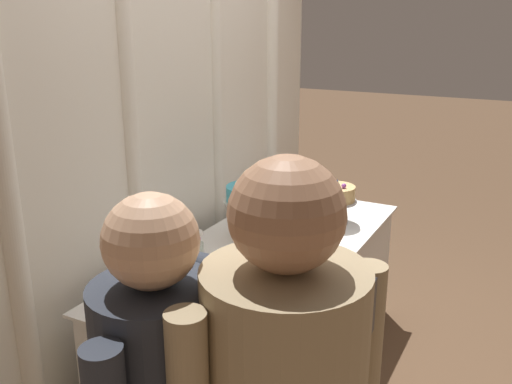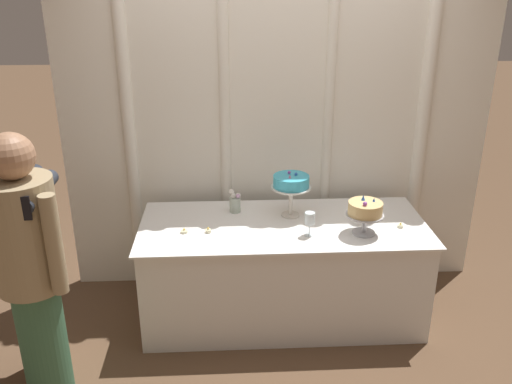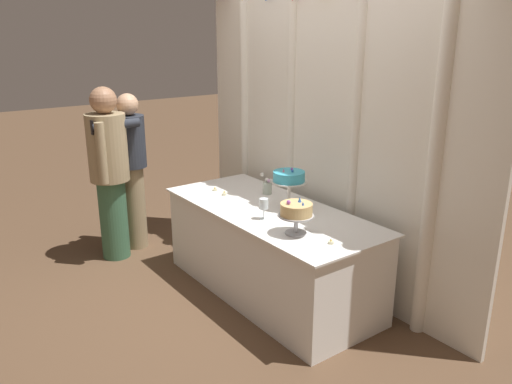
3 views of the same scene
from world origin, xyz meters
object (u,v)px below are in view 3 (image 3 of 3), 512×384
(cake_display_nearright, at_px, (296,211))
(tealight_near_right, at_px, (331,242))
(tealight_near_left, at_px, (224,194))
(wine_glass, at_px, (264,204))
(cake_table, at_px, (270,251))
(tealight_far_left, at_px, (215,190))
(guest_man_dark_suit, at_px, (109,168))
(cake_display_nearleft, at_px, (289,178))
(flower_vase, at_px, (267,186))
(guest_girl_blue_dress, at_px, (131,164))

(cake_display_nearright, xyz_separation_m, tealight_near_right, (0.27, 0.08, -0.16))
(tealight_near_left, bearing_deg, wine_glass, -6.48)
(cake_table, height_order, tealight_near_left, tealight_near_left)
(tealight_far_left, relative_size, guest_man_dark_suit, 0.03)
(cake_display_nearright, height_order, wine_glass, cake_display_nearright)
(tealight_far_left, distance_m, tealight_near_right, 1.46)
(cake_table, bearing_deg, cake_display_nearleft, 64.62)
(tealight_near_left, bearing_deg, cake_display_nearright, -3.89)
(cake_table, height_order, flower_vase, flower_vase)
(tealight_far_left, bearing_deg, wine_glass, -5.89)
(wine_glass, bearing_deg, cake_display_nearleft, 105.77)
(tealight_near_right, relative_size, guest_man_dark_suit, 0.02)
(flower_vase, xyz_separation_m, tealight_far_left, (-0.34, -0.31, -0.06))
(tealight_near_left, relative_size, guest_man_dark_suit, 0.03)
(flower_vase, xyz_separation_m, guest_girl_blue_dress, (-1.21, -0.73, 0.06))
(flower_vase, bearing_deg, tealight_far_left, -137.61)
(cake_display_nearleft, bearing_deg, cake_table, -115.38)
(cake_display_nearleft, relative_size, tealight_far_left, 6.73)
(flower_vase, height_order, guest_girl_blue_dress, guest_girl_blue_dress)
(tealight_far_left, bearing_deg, cake_display_nearleft, 17.33)
(tealight_near_left, relative_size, guest_girl_blue_dress, 0.03)
(cake_display_nearright, height_order, tealight_far_left, cake_display_nearright)
(cake_display_nearleft, xyz_separation_m, cake_display_nearright, (0.45, -0.31, -0.08))
(wine_glass, bearing_deg, tealight_far_left, 174.11)
(wine_glass, relative_size, tealight_far_left, 3.33)
(cake_display_nearleft, height_order, guest_man_dark_suit, guest_man_dark_suit)
(cake_display_nearleft, xyz_separation_m, guest_girl_blue_dress, (-1.60, -0.64, -0.12))
(cake_display_nearright, distance_m, tealight_far_left, 1.20)
(cake_table, xyz_separation_m, cake_display_nearright, (0.52, -0.18, 0.53))
(wine_glass, xyz_separation_m, tealight_far_left, (-0.82, 0.09, -0.11))
(tealight_far_left, xyz_separation_m, guest_man_dark_suit, (-0.77, -0.67, 0.14))
(tealight_near_left, bearing_deg, guest_girl_blue_dress, -158.48)
(cake_table, distance_m, tealight_near_right, 0.88)
(cake_table, distance_m, wine_glass, 0.54)
(tealight_near_right, height_order, guest_man_dark_suit, guest_man_dark_suit)
(cake_display_nearright, height_order, flower_vase, cake_display_nearright)
(flower_vase, bearing_deg, guest_girl_blue_dress, -148.95)
(guest_girl_blue_dress, relative_size, guest_man_dark_suit, 0.95)
(tealight_near_left, xyz_separation_m, tealight_near_right, (1.30, 0.01, -0.00))
(flower_vase, bearing_deg, cake_display_nearleft, -12.33)
(cake_display_nearright, height_order, guest_girl_blue_dress, guest_girl_blue_dress)
(tealight_near_right, xyz_separation_m, guest_man_dark_suit, (-2.23, -0.66, 0.14))
(tealight_far_left, bearing_deg, cake_table, 8.13)
(wine_glass, distance_m, flower_vase, 0.63)
(cake_table, relative_size, flower_vase, 10.20)
(tealight_far_left, height_order, guest_man_dark_suit, guest_man_dark_suit)
(wine_glass, xyz_separation_m, guest_girl_blue_dress, (-1.69, -0.33, 0.01))
(cake_display_nearleft, height_order, flower_vase, cake_display_nearleft)
(guest_man_dark_suit, bearing_deg, tealight_far_left, 41.15)
(cake_table, bearing_deg, guest_man_dark_suit, -151.99)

